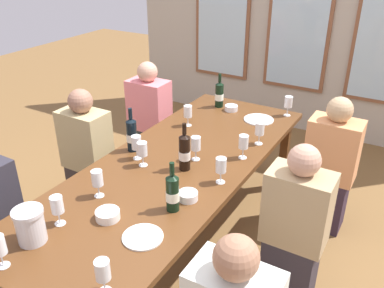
% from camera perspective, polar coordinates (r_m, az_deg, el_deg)
% --- Properties ---
extents(ground_plane, '(12.00, 12.00, 0.00)m').
position_cam_1_polar(ground_plane, '(3.25, -2.17, -14.17)').
color(ground_plane, brown).
extents(back_wall_with_windows, '(4.18, 0.10, 2.90)m').
position_cam_1_polar(back_wall_with_windows, '(4.90, 15.02, 18.10)').
color(back_wall_with_windows, '#B5AC9A').
rests_on(back_wall_with_windows, ground).
extents(dining_table, '(0.98, 2.64, 0.74)m').
position_cam_1_polar(dining_table, '(2.85, -2.41, -3.89)').
color(dining_table, '#5A3419').
rests_on(dining_table, ground).
extents(white_plate_0, '(0.25, 0.25, 0.01)m').
position_cam_1_polar(white_plate_0, '(3.53, 9.23, 3.36)').
color(white_plate_0, white).
rests_on(white_plate_0, dining_table).
extents(white_plate_1, '(0.22, 0.22, 0.01)m').
position_cam_1_polar(white_plate_1, '(2.20, -6.84, -12.68)').
color(white_plate_1, white).
rests_on(white_plate_1, dining_table).
extents(metal_pitcher, '(0.16, 0.16, 0.19)m').
position_cam_1_polar(metal_pitcher, '(2.26, -21.53, -10.47)').
color(metal_pitcher, silver).
rests_on(metal_pitcher, dining_table).
extents(wine_bottle_0, '(0.08, 0.08, 0.33)m').
position_cam_1_polar(wine_bottle_0, '(2.97, -8.35, 1.32)').
color(wine_bottle_0, black).
rests_on(wine_bottle_0, dining_table).
extents(wine_bottle_1, '(0.08, 0.08, 0.33)m').
position_cam_1_polar(wine_bottle_1, '(2.70, -1.04, -1.09)').
color(wine_bottle_1, black).
rests_on(wine_bottle_1, dining_table).
extents(wine_bottle_2, '(0.08, 0.08, 0.31)m').
position_cam_1_polar(wine_bottle_2, '(3.73, 3.81, 6.88)').
color(wine_bottle_2, black).
rests_on(wine_bottle_2, dining_table).
extents(wine_bottle_3, '(0.08, 0.08, 0.31)m').
position_cam_1_polar(wine_bottle_3, '(2.32, -2.72, -6.71)').
color(wine_bottle_3, black).
rests_on(wine_bottle_3, dining_table).
extents(tasting_bowl_0, '(0.14, 0.14, 0.05)m').
position_cam_1_polar(tasting_bowl_0, '(2.34, -11.61, -9.60)').
color(tasting_bowl_0, white).
rests_on(tasting_bowl_0, dining_table).
extents(tasting_bowl_1, '(0.11, 0.11, 0.05)m').
position_cam_1_polar(tasting_bowl_1, '(3.69, 5.46, 4.99)').
color(tasting_bowl_1, white).
rests_on(tasting_bowl_1, dining_table).
extents(tasting_bowl_2, '(0.12, 0.12, 0.05)m').
position_cam_1_polar(tasting_bowl_2, '(2.45, -0.55, -7.20)').
color(tasting_bowl_2, white).
rests_on(tasting_bowl_2, dining_table).
extents(wine_glass_0, '(0.07, 0.07, 0.17)m').
position_cam_1_polar(wine_glass_0, '(3.33, -0.58, 4.48)').
color(wine_glass_0, white).
rests_on(wine_glass_0, dining_table).
extents(wine_glass_1, '(0.07, 0.07, 0.17)m').
position_cam_1_polar(wine_glass_1, '(2.56, 4.04, -3.02)').
color(wine_glass_1, white).
rests_on(wine_glass_1, dining_table).
extents(wine_glass_2, '(0.07, 0.07, 0.17)m').
position_cam_1_polar(wine_glass_2, '(2.32, -18.20, -8.17)').
color(wine_glass_2, white).
rests_on(wine_glass_2, dining_table).
extents(wine_glass_3, '(0.07, 0.07, 0.17)m').
position_cam_1_polar(wine_glass_3, '(3.07, 9.37, 1.97)').
color(wine_glass_3, white).
rests_on(wine_glass_3, dining_table).
extents(wine_glass_4, '(0.07, 0.07, 0.17)m').
position_cam_1_polar(wine_glass_4, '(2.81, 0.53, 0.00)').
color(wine_glass_4, white).
rests_on(wine_glass_4, dining_table).
extents(wine_glass_5, '(0.07, 0.07, 0.17)m').
position_cam_1_polar(wine_glass_5, '(2.76, -6.91, -0.77)').
color(wine_glass_5, white).
rests_on(wine_glass_5, dining_table).
extents(wine_glass_6, '(0.07, 0.07, 0.17)m').
position_cam_1_polar(wine_glass_6, '(3.62, 13.22, 5.64)').
color(wine_glass_6, white).
rests_on(wine_glass_6, dining_table).
extents(wine_glass_8, '(0.07, 0.07, 0.17)m').
position_cam_1_polar(wine_glass_8, '(2.86, 7.16, 0.14)').
color(wine_glass_8, white).
rests_on(wine_glass_8, dining_table).
extents(wine_glass_9, '(0.07, 0.07, 0.17)m').
position_cam_1_polar(wine_glass_9, '(2.85, -7.73, 0.12)').
color(wine_glass_9, white).
rests_on(wine_glass_9, dining_table).
extents(wine_glass_10, '(0.07, 0.07, 0.17)m').
position_cam_1_polar(wine_glass_10, '(2.49, -13.01, -4.72)').
color(wine_glass_10, white).
rests_on(wine_glass_10, dining_table).
extents(wine_glass_11, '(0.07, 0.07, 0.17)m').
position_cam_1_polar(wine_glass_11, '(1.88, -12.28, -16.89)').
color(wine_glass_11, white).
rests_on(wine_glass_11, dining_table).
extents(seated_person_0, '(0.38, 0.24, 1.11)m').
position_cam_1_polar(seated_person_0, '(3.44, -14.26, -1.85)').
color(seated_person_0, '#3A302E').
rests_on(seated_person_0, ground).
extents(seated_person_1, '(0.38, 0.24, 1.11)m').
position_cam_1_polar(seated_person_1, '(2.64, 13.98, -11.54)').
color(seated_person_1, '#332D36').
rests_on(seated_person_1, ground).
extents(seated_person_4, '(0.38, 0.24, 1.11)m').
position_cam_1_polar(seated_person_4, '(4.02, -5.86, 3.24)').
color(seated_person_4, '#293032').
rests_on(seated_person_4, ground).
extents(seated_person_5, '(0.38, 0.24, 1.11)m').
position_cam_1_polar(seated_person_5, '(3.36, 18.53, -3.21)').
color(seated_person_5, '#322433').
rests_on(seated_person_5, ground).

